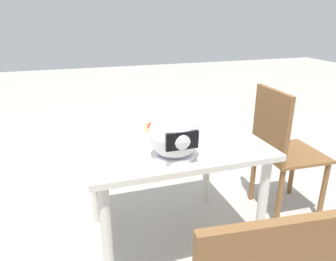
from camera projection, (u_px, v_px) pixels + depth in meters
name	position (u px, v px, depth m)	size (l,w,h in m)	color
ground_plane	(169.00, 241.00, 1.99)	(14.00, 14.00, 0.00)	#B2ADA3
dining_table	(169.00, 153.00, 1.77)	(0.93, 0.81, 0.71)	beige
pizza_plate	(167.00, 130.00, 1.82)	(0.32, 0.32, 0.01)	white
pizza	(168.00, 127.00, 1.82)	(0.27, 0.27, 0.05)	tan
motorcycle_helmet	(174.00, 135.00, 1.45)	(0.24, 0.24, 0.24)	silver
chair_side	(281.00, 146.00, 2.13)	(0.42, 0.42, 0.90)	brown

